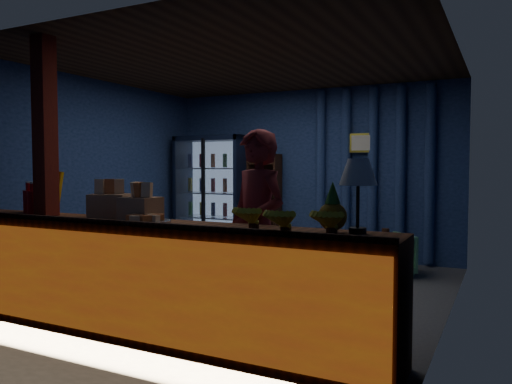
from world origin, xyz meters
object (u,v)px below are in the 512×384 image
Objects in this scene: shopkeeper at (257,230)px; table_lamp at (358,175)px; green_chair at (385,254)px; pastry_tray at (144,220)px.

table_lamp is (1.00, -0.46, 0.49)m from shopkeeper.
pastry_tray is at bearing 30.01° from green_chair.
pastry_tray is at bearing -113.91° from shopkeeper.
green_chair is at bearing 69.43° from pastry_tray.
pastry_tray is 1.75m from table_lamp.
shopkeeper is 2.85× the size of green_chair.
green_chair is at bearing 98.68° from table_lamp.
shopkeeper is 3.94× the size of pastry_tray.
shopkeeper is 1.20m from table_lamp.
green_chair is 1.38× the size of pastry_tray.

